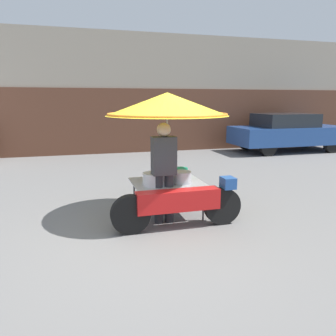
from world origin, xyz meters
The scene contains 5 objects.
ground_plane centered at (0.00, 0.00, 0.00)m, with size 36.00×36.00×0.00m, color slate.
shopfront_building centered at (0.00, 8.96, 2.20)m, with size 28.00×2.06×4.42m.
vendor_motorcycle_cart centered at (0.41, 0.76, 1.65)m, with size 2.09×2.02×2.09m.
vendor_person centered at (0.27, 0.50, 0.91)m, with size 0.38×0.22×1.63m.
parked_car centered at (6.88, 6.58, 0.76)m, with size 4.44×1.83×1.47m.
Camera 1 is at (-1.05, -4.43, 1.97)m, focal length 35.00 mm.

